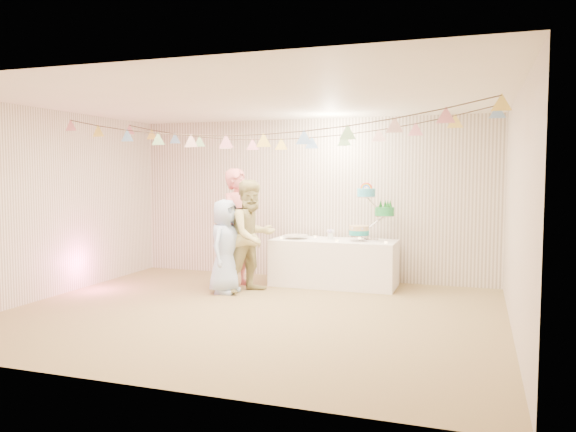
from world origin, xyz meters
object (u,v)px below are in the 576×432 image
(table, at_px, (334,263))
(person_adult_b, at_px, (252,236))
(cake_stand, at_px, (371,211))
(person_child, at_px, (225,246))
(person_adult_a, at_px, (238,228))

(table, distance_m, person_adult_b, 1.38)
(cake_stand, distance_m, person_child, 2.23)
(person_adult_b, bearing_deg, table, -22.06)
(cake_stand, xyz_separation_m, person_child, (-1.91, -1.05, -0.48))
(cake_stand, bearing_deg, person_adult_a, -163.02)
(person_adult_a, bearing_deg, cake_stand, -57.85)
(person_adult_b, bearing_deg, cake_stand, -31.90)
(person_adult_a, bearing_deg, person_adult_b, -114.46)
(person_adult_a, relative_size, person_adult_b, 1.10)
(table, height_order, person_adult_b, person_adult_b)
(person_adult_b, xyz_separation_m, person_child, (-0.35, -0.18, -0.14))
(cake_stand, height_order, person_child, cake_stand)
(table, bearing_deg, person_child, -143.81)
(table, xyz_separation_m, cake_stand, (0.55, 0.05, 0.80))
(table, distance_m, person_child, 1.72)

